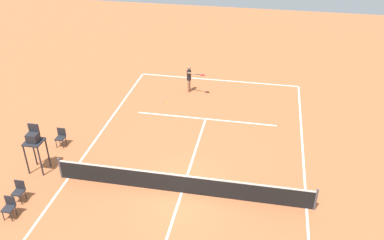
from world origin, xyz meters
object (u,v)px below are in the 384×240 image
Objects in this scene: courtside_chair_mid at (61,136)px; courtside_chair_far at (9,206)px; courtside_chair_near at (19,190)px; player_serving at (190,77)px; umpire_chair at (34,141)px; tennis_ball at (167,103)px.

courtside_chair_mid is 5.21m from courtside_chair_far.
player_serving is at bearing -113.79° from courtside_chair_near.
umpire_chair is at bearing -82.36° from courtside_chair_far.
tennis_ball is 8.84m from umpire_chair.
player_serving reaches higher than tennis_ball.
player_serving is 12.55m from courtside_chair_near.
player_serving is at bearing -125.86° from courtside_chair_mid.
player_serving is 25.96× the size of tennis_ball.
umpire_chair reaches higher than courtside_chair_far.
tennis_ball is 10.50m from courtside_chair_near.
courtside_chair_near is at bearing 92.47° from courtside_chair_mid.
tennis_ball is 6.91m from courtside_chair_mid.
tennis_ball is 0.07× the size of courtside_chair_near.
umpire_chair reaches higher than courtside_chair_mid.
courtside_chair_near is 0.99m from courtside_chair_far.
player_serving reaches higher than courtside_chair_near.
player_serving is 0.73× the size of umpire_chair.
umpire_chair is (4.29, 7.56, 1.57)m from tennis_ball.
umpire_chair is at bearing -82.87° from courtside_chair_near.
player_serving is 13.39m from courtside_chair_far.
courtside_chair_far reaches higher than tennis_ball.
player_serving is 1.86× the size of courtside_chair_far.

